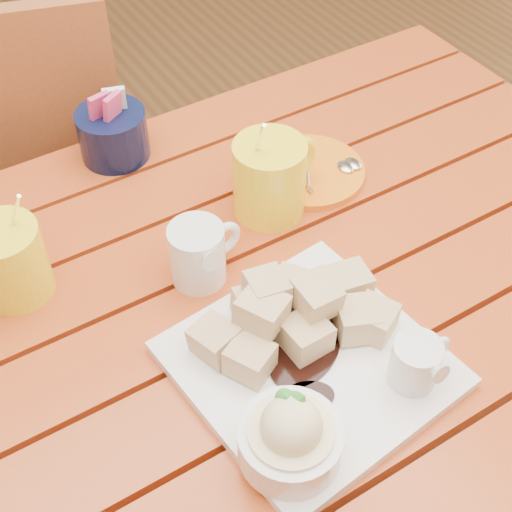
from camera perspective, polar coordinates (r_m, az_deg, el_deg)
table at (r=0.99m, az=0.57°, el=-6.31°), size 1.20×0.79×0.75m
dessert_plate at (r=0.80m, az=4.10°, el=-8.85°), size 0.30×0.30×0.11m
coffee_mug_left at (r=0.92m, az=-19.34°, el=-0.45°), size 0.13×0.09×0.15m
coffee_mug_right at (r=0.97m, az=1.20°, el=6.39°), size 0.14×0.10×0.17m
cream_pitcher at (r=0.89m, az=-4.55°, el=0.26°), size 0.10×0.09×0.09m
sugar_caddy at (r=1.10m, az=-11.37°, el=9.62°), size 0.10×0.10×0.11m
orange_saucer at (r=1.06m, az=4.35°, el=6.81°), size 0.16×0.16×0.02m
chair_far at (r=1.45m, az=-18.84°, el=5.13°), size 0.55×0.55×0.95m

